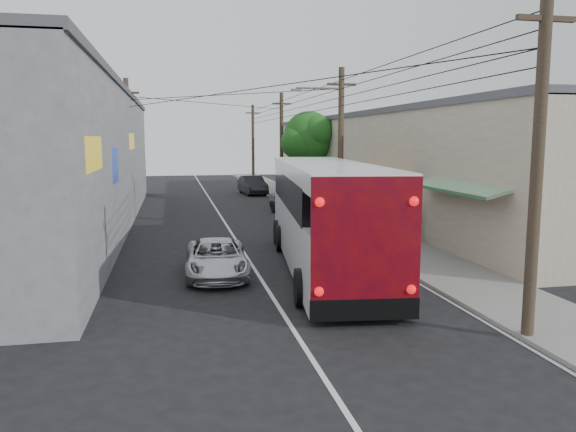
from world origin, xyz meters
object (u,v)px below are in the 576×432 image
at_px(jeepney, 217,258).
at_px(pedestrian_far, 411,221).
at_px(parked_car_mid, 293,202).
at_px(parked_car_far, 253,185).
at_px(parked_suv, 311,215).
at_px(coach_bus, 324,214).
at_px(pedestrian_near, 395,221).

distance_m(jeepney, pedestrian_far, 9.95).
distance_m(parked_car_mid, parked_car_far, 13.34).
bearing_deg(parked_suv, coach_bus, -93.77).
xyz_separation_m(jeepney, parked_car_far, (5.20, 28.09, 0.17)).
height_order(coach_bus, parked_car_mid, coach_bus).
xyz_separation_m(parked_suv, pedestrian_near, (3.19, -3.22, 0.06)).
bearing_deg(jeepney, coach_bus, 9.89).
bearing_deg(pedestrian_far, parked_car_mid, -58.29).
bearing_deg(pedestrian_near, jeepney, 19.53).
relative_size(parked_car_mid, pedestrian_near, 3.08).
bearing_deg(coach_bus, pedestrian_far, 43.81).
height_order(jeepney, pedestrian_far, pedestrian_far).
distance_m(coach_bus, jeepney, 4.16).
xyz_separation_m(coach_bus, parked_car_mid, (1.90, 14.27, -1.16)).
height_order(pedestrian_near, pedestrian_far, pedestrian_far).
bearing_deg(parked_car_far, pedestrian_near, -86.87).
height_order(parked_suv, pedestrian_far, pedestrian_far).
bearing_deg(pedestrian_near, parked_car_far, -93.77).
height_order(parked_car_mid, pedestrian_far, pedestrian_far).
relative_size(parked_suv, pedestrian_far, 3.16).
xyz_separation_m(jeepney, pedestrian_far, (8.95, 4.32, 0.41)).
bearing_deg(parked_car_far, pedestrian_far, -86.44).
bearing_deg(pedestrian_near, parked_suv, -57.55).
height_order(parked_car_far, pedestrian_near, pedestrian_near).
bearing_deg(coach_bus, pedestrian_near, 52.50).
xyz_separation_m(parked_car_far, pedestrian_near, (3.42, -22.74, 0.10)).
height_order(jeepney, parked_suv, parked_suv).
xyz_separation_m(parked_suv, parked_car_far, (-0.23, 19.52, -0.05)).
relative_size(jeepney, parked_car_far, 0.93).
height_order(coach_bus, pedestrian_near, coach_bus).
height_order(coach_bus, pedestrian_far, coach_bus).
height_order(parked_car_mid, parked_car_far, parked_car_mid).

